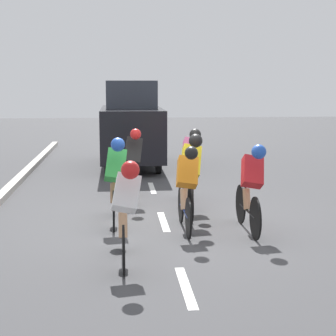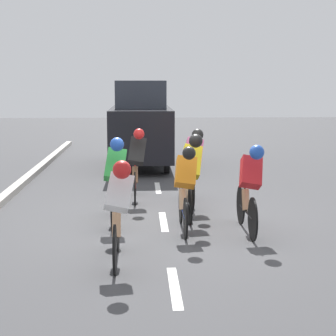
% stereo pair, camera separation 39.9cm
% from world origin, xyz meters
% --- Properties ---
extents(ground_plane, '(60.00, 60.00, 0.00)m').
position_xyz_m(ground_plane, '(0.00, 0.00, 0.00)').
color(ground_plane, '#424244').
extents(lane_stripe_near, '(0.12, 1.40, 0.01)m').
position_xyz_m(lane_stripe_near, '(0.00, 3.12, 0.00)').
color(lane_stripe_near, white).
rests_on(lane_stripe_near, ground).
extents(lane_stripe_mid, '(0.12, 1.40, 0.01)m').
position_xyz_m(lane_stripe_mid, '(0.00, -0.08, 0.00)').
color(lane_stripe_mid, white).
rests_on(lane_stripe_mid, ground).
extents(lane_stripe_far, '(0.12, 1.40, 0.01)m').
position_xyz_m(lane_stripe_far, '(0.00, -3.28, 0.00)').
color(lane_stripe_far, white).
rests_on(lane_stripe_far, ground).
extents(cyclist_yellow, '(0.42, 1.64, 1.54)m').
position_xyz_m(cyclist_yellow, '(-0.49, -0.28, 0.83)').
color(cyclist_yellow, black).
rests_on(cyclist_yellow, ground).
extents(cyclist_pink, '(0.42, 1.67, 1.54)m').
position_xyz_m(cyclist_pink, '(-0.62, -1.35, 0.81)').
color(cyclist_pink, black).
rests_on(cyclist_pink, ground).
extents(cyclist_black, '(0.41, 1.71, 1.51)m').
position_xyz_m(cyclist_black, '(0.48, -1.92, 0.79)').
color(cyclist_black, black).
rests_on(cyclist_black, ground).
extents(cyclist_white, '(0.42, 1.64, 1.43)m').
position_xyz_m(cyclist_white, '(0.69, 2.22, 0.77)').
color(cyclist_white, black).
rests_on(cyclist_white, ground).
extents(cyclist_red, '(0.40, 1.72, 1.46)m').
position_xyz_m(cyclist_red, '(-1.35, 0.75, 0.77)').
color(cyclist_red, black).
rests_on(cyclist_red, ground).
extents(cyclist_orange, '(0.39, 1.68, 1.43)m').
position_xyz_m(cyclist_orange, '(-0.32, 0.59, 0.75)').
color(cyclist_orange, black).
rests_on(cyclist_orange, ground).
extents(cyclist_green, '(0.40, 1.70, 1.52)m').
position_xyz_m(cyclist_green, '(0.83, 0.04, 0.81)').
color(cyclist_green, black).
rests_on(cyclist_green, ground).
extents(support_car, '(1.70, 4.16, 2.47)m').
position_xyz_m(support_car, '(0.38, -6.70, 1.21)').
color(support_car, black).
rests_on(support_car, ground).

